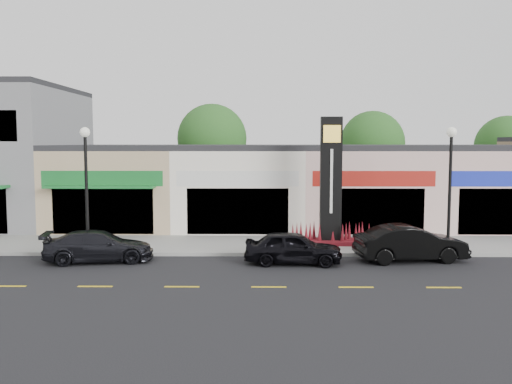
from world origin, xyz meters
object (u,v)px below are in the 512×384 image
at_px(lamp_east_near, 450,176).
at_px(car_black_conv, 411,243).
at_px(pylon_sign, 331,199).
at_px(lamp_west_near, 86,176).
at_px(car_dark_sedan, 99,246).
at_px(car_black_sedan, 293,247).

bearing_deg(lamp_east_near, car_black_conv, -146.56).
bearing_deg(car_black_conv, pylon_sign, 36.81).
xyz_separation_m(lamp_west_near, car_dark_sedan, (0.96, -1.57, -2.83)).
height_order(lamp_west_near, lamp_east_near, same).
bearing_deg(car_black_sedan, lamp_east_near, -71.75).
relative_size(lamp_west_near, lamp_east_near, 1.00).
distance_m(pylon_sign, car_dark_sedan, 10.68).
bearing_deg(lamp_west_near, pylon_sign, 8.77).
bearing_deg(pylon_sign, lamp_east_near, -18.75).
xyz_separation_m(lamp_east_near, car_black_conv, (-2.02, -1.34, -2.72)).
bearing_deg(car_dark_sedan, pylon_sign, -81.24).
relative_size(lamp_west_near, car_black_conv, 1.19).
height_order(car_dark_sedan, car_black_conv, car_black_conv).
relative_size(lamp_east_near, pylon_sign, 0.91).
height_order(lamp_west_near, car_dark_sedan, lamp_west_near).
distance_m(lamp_west_near, car_black_conv, 14.30).
relative_size(pylon_sign, car_black_conv, 1.31).
bearing_deg(car_black_sedan, car_dark_sedan, 90.72).
height_order(car_black_sedan, car_black_conv, car_black_conv).
bearing_deg(pylon_sign, car_black_sedan, -118.62).
bearing_deg(lamp_east_near, car_black_sedan, -164.77).
xyz_separation_m(pylon_sign, car_black_sedan, (-1.96, -3.59, -1.60)).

